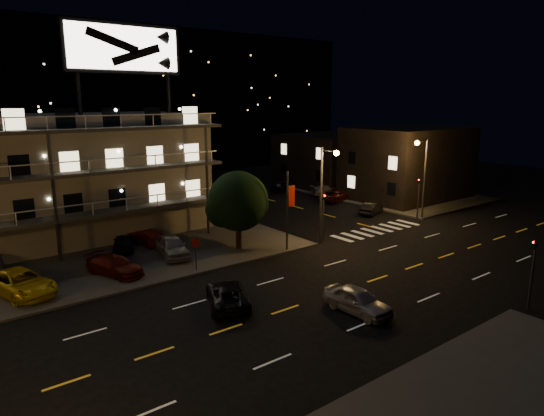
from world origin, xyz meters
TOP-DOWN VIEW (x-y plane):
  - ground at (0.00, 0.00)m, footprint 140.00×140.00m
  - curb_ne at (30.00, 20.00)m, footprint 16.00×24.00m
  - motel at (-9.94, 23.88)m, footprint 28.00×13.80m
  - side_bldg_front at (29.99, 16.00)m, footprint 14.06×10.00m
  - side_bldg_back at (29.99, 28.00)m, footprint 14.06×12.00m
  - streetlight_nc at (8.50, 7.94)m, footprint 0.44×1.92m
  - streetlight_ne at (22.14, 8.30)m, footprint 1.92×0.44m
  - signal_nw at (9.00, 8.50)m, footprint 0.20×0.27m
  - signal_sw at (9.00, -8.50)m, footprint 0.20×0.27m
  - signal_ne at (22.00, 8.50)m, footprint 0.27×0.20m
  - banner_north at (5.09, 8.40)m, footprint 0.83×0.16m
  - stop_sign at (-3.00, 8.57)m, footprint 0.91×0.11m
  - tree at (2.14, 11.02)m, footprint 4.93×4.74m
  - lot_car_2 at (-13.55, 11.32)m, footprint 3.87×5.81m
  - lot_car_3 at (-7.79, 11.18)m, footprint 3.32×4.77m
  - lot_car_4 at (-2.92, 12.43)m, footprint 2.68×4.79m
  - lot_car_8 at (-5.36, 16.01)m, footprint 2.94×4.15m
  - lot_car_9 at (-3.25, 16.58)m, footprint 2.10×3.91m
  - side_car_0 at (20.00, 12.74)m, footprint 4.04×2.65m
  - side_car_1 at (21.90, 19.84)m, footprint 5.24×3.46m
  - side_car_2 at (23.46, 22.56)m, footprint 5.00×3.36m
  - side_car_3 at (20.78, 28.49)m, footprint 4.36×2.75m
  - road_car_east at (1.02, -2.75)m, footprint 1.82×4.28m
  - road_car_west at (-4.26, 2.59)m, footprint 3.88×5.15m

SIDE VIEW (x-z plane):
  - ground at x=0.00m, z-range 0.00..0.00m
  - curb_ne at x=30.00m, z-range 0.00..0.15m
  - side_car_0 at x=20.00m, z-range 0.00..1.26m
  - road_car_west at x=-4.26m, z-range 0.00..1.30m
  - side_car_1 at x=21.90m, z-range 0.00..1.34m
  - side_car_2 at x=23.46m, z-range 0.00..1.35m
  - side_car_3 at x=20.78m, z-range 0.00..1.38m
  - road_car_east at x=1.02m, z-range 0.00..1.44m
  - lot_car_9 at x=-3.25m, z-range 0.15..1.38m
  - lot_car_3 at x=-7.79m, z-range 0.15..1.43m
  - lot_car_8 at x=-5.36m, z-range 0.15..1.46m
  - lot_car_2 at x=-13.55m, z-range 0.15..1.63m
  - lot_car_4 at x=-2.92m, z-range 0.15..1.69m
  - stop_sign at x=-3.00m, z-range 0.41..3.01m
  - signal_nw at x=9.00m, z-range 0.27..4.87m
  - signal_sw at x=9.00m, z-range 0.27..4.87m
  - signal_ne at x=22.00m, z-range 0.27..4.87m
  - banner_north at x=5.09m, z-range 0.23..6.63m
  - side_bldg_back at x=29.99m, z-range 0.00..7.00m
  - tree at x=2.14m, z-range 0.73..6.94m
  - side_bldg_front at x=29.99m, z-range 0.00..8.50m
  - streetlight_nc at x=8.50m, z-range 0.96..8.96m
  - streetlight_ne at x=22.14m, z-range 0.96..8.96m
  - motel at x=-9.94m, z-range -3.71..14.39m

